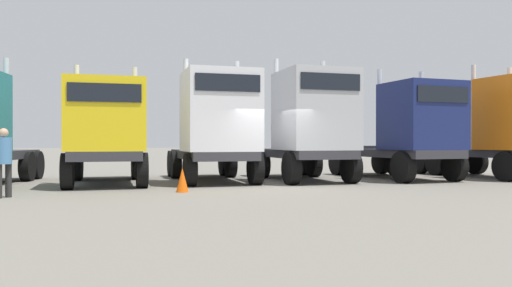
% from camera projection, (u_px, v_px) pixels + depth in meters
% --- Properties ---
extents(ground, '(200.00, 200.00, 0.00)m').
position_uv_depth(ground, '(275.00, 187.00, 16.17)').
color(ground, slate).
extents(semi_truck_yellow, '(2.92, 6.18, 4.01)m').
position_uv_depth(semi_truck_yellow, '(106.00, 131.00, 16.67)').
color(semi_truck_yellow, '#333338').
rests_on(semi_truck_yellow, ground).
extents(semi_truck_white, '(2.96, 6.21, 4.43)m').
position_uv_depth(semi_truck_white, '(216.00, 125.00, 17.73)').
color(semi_truck_white, '#333338').
rests_on(semi_truck_white, ground).
extents(semi_truck_silver, '(2.97, 5.87, 4.53)m').
position_uv_depth(semi_truck_silver, '(310.00, 124.00, 18.25)').
color(semi_truck_silver, '#333338').
rests_on(semi_truck_silver, ground).
extents(semi_truck_navy, '(3.28, 6.24, 4.19)m').
position_uv_depth(semi_truck_navy, '(410.00, 130.00, 19.04)').
color(semi_truck_navy, '#333338').
rests_on(semi_truck_navy, ground).
extents(semi_truck_orange, '(3.47, 6.33, 4.48)m').
position_uv_depth(semi_truck_orange, '(505.00, 127.00, 19.75)').
color(semi_truck_orange, '#333338').
rests_on(semi_truck_orange, ground).
extents(visitor_with_camera, '(0.56, 0.56, 1.80)m').
position_uv_depth(visitor_with_camera, '(4.00, 157.00, 13.06)').
color(visitor_with_camera, '#292929').
rests_on(visitor_with_camera, ground).
extents(traffic_cone_near, '(0.36, 0.36, 0.70)m').
position_uv_depth(traffic_cone_near, '(182.00, 180.00, 14.52)').
color(traffic_cone_near, '#F2590C').
rests_on(traffic_cone_near, ground).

